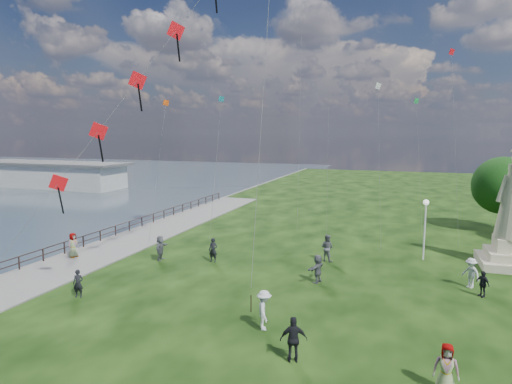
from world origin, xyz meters
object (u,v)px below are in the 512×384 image
at_px(person_6, 213,250).
at_px(person_9, 483,284).
at_px(person_3, 294,339).
at_px(person_4, 446,368).
at_px(lamppost, 425,217).
at_px(person_0, 78,283).
at_px(person_8, 471,273).
at_px(pier_pavilion, 49,174).
at_px(person_7, 327,248).
at_px(person_11, 318,269).
at_px(person_5, 160,248).
at_px(person_2, 264,310).
at_px(person_10, 73,246).

height_order(person_6, person_9, person_6).
bearing_deg(person_3, person_6, -71.20).
height_order(person_3, person_4, person_3).
xyz_separation_m(lamppost, person_0, (-18.42, -14.04, -2.40)).
bearing_deg(person_8, person_9, -25.03).
distance_m(pier_pavilion, person_6, 56.81).
relative_size(lamppost, person_7, 2.27).
xyz_separation_m(person_3, person_11, (-0.92, 9.39, -0.06)).
relative_size(person_3, person_5, 1.05).
height_order(person_6, person_7, person_7).
relative_size(person_2, person_10, 1.04).
bearing_deg(person_6, person_11, -12.86).
relative_size(pier_pavilion, person_2, 15.98).
relative_size(lamppost, person_0, 2.81).
relative_size(person_4, person_9, 1.22).
bearing_deg(person_0, person_5, 67.76).
bearing_deg(person_11, person_7, -159.02).
relative_size(pier_pavilion, person_7, 15.40).
bearing_deg(person_6, lamppost, 20.71).
distance_m(person_5, person_7, 11.99).
distance_m(pier_pavilion, person_3, 70.38).
bearing_deg(person_2, person_8, -70.02).
xyz_separation_m(person_0, person_8, (20.87, 8.95, 0.12)).
relative_size(person_0, person_11, 0.90).
xyz_separation_m(lamppost, person_10, (-24.13, -8.18, -2.28)).
bearing_deg(pier_pavilion, person_10, -42.98).
bearing_deg(person_5, person_9, -96.40).
bearing_deg(pier_pavilion, person_3, -37.59).
bearing_deg(person_3, person_8, -143.67).
bearing_deg(person_11, person_5, -76.28).
xyz_separation_m(person_2, person_3, (2.02, -2.30, -0.00)).
relative_size(pier_pavilion, person_11, 17.12).
distance_m(person_0, person_2, 11.05).
relative_size(person_0, person_6, 0.90).
height_order(person_2, person_6, person_2).
bearing_deg(person_0, person_3, -29.66).
height_order(pier_pavilion, person_3, pier_pavilion).
xyz_separation_m(person_0, person_9, (21.32, 7.63, -0.04)).
xyz_separation_m(pier_pavilion, lamppost, (61.13, -26.30, 1.35)).
xyz_separation_m(person_6, person_8, (16.56, 0.48, 0.03)).
distance_m(person_2, person_7, 11.73).
height_order(person_7, person_10, person_7).
bearing_deg(person_4, person_10, 159.92).
distance_m(pier_pavilion, person_7, 61.80).
bearing_deg(person_6, person_4, -38.94).
height_order(person_5, person_9, person_5).
bearing_deg(person_0, lamppost, 18.86).
xyz_separation_m(person_2, person_9, (10.27, 7.92, -0.20)).
xyz_separation_m(pier_pavilion, person_7, (54.60, -28.93, -0.87)).
distance_m(person_2, person_8, 13.49).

